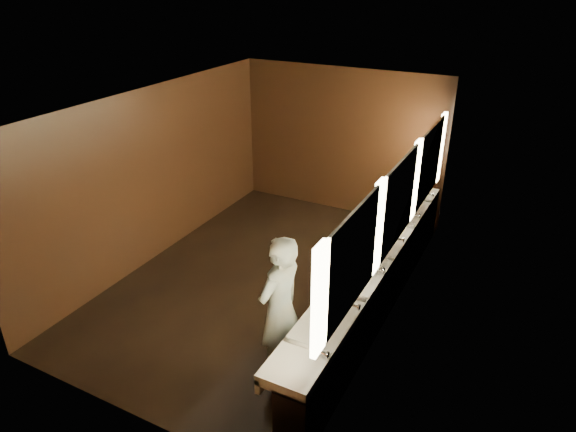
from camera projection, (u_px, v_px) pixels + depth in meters
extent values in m
plane|color=black|center=(265.00, 280.00, 8.03)|extent=(6.00, 6.00, 0.00)
cube|color=#2D2D2B|center=(260.00, 102.00, 6.81)|extent=(4.00, 6.00, 0.02)
cube|color=black|center=(341.00, 142.00, 9.81)|extent=(4.00, 0.02, 2.80)
cube|color=black|center=(110.00, 308.00, 5.03)|extent=(4.00, 0.02, 2.80)
cube|color=black|center=(155.00, 175.00, 8.25)|extent=(0.02, 6.00, 2.80)
cube|color=black|center=(397.00, 227.00, 6.59)|extent=(0.02, 6.00, 2.80)
cube|color=black|center=(378.00, 288.00, 7.10)|extent=(0.36, 5.40, 0.81)
cube|color=silver|center=(374.00, 259.00, 6.95)|extent=(0.55, 5.40, 0.12)
cube|color=silver|center=(356.00, 260.00, 7.08)|extent=(0.06, 5.40, 0.18)
cylinder|color=silver|center=(320.00, 352.00, 5.05)|extent=(0.18, 0.04, 0.04)
cylinder|color=silver|center=(352.00, 305.00, 5.75)|extent=(0.18, 0.04, 0.04)
cylinder|color=silver|center=(377.00, 269.00, 6.46)|extent=(0.18, 0.04, 0.04)
cylinder|color=silver|center=(398.00, 239.00, 7.16)|extent=(0.18, 0.04, 0.04)
cylinder|color=silver|center=(414.00, 215.00, 7.86)|extent=(0.18, 0.04, 0.04)
cylinder|color=silver|center=(428.00, 194.00, 8.56)|extent=(0.18, 0.04, 0.04)
cube|color=#FFEDB7|center=(319.00, 301.00, 4.53)|extent=(0.06, 0.22, 1.15)
cube|color=white|center=(353.00, 260.00, 5.17)|extent=(0.03, 1.32, 1.15)
cube|color=#FFEDB7|center=(377.00, 228.00, 5.81)|extent=(0.06, 0.23, 1.15)
cube|color=white|center=(399.00, 202.00, 6.44)|extent=(0.03, 1.32, 1.15)
cube|color=#FFEDB7|center=(414.00, 181.00, 7.09)|extent=(0.06, 0.23, 1.15)
cube|color=white|center=(429.00, 163.00, 7.72)|extent=(0.03, 1.32, 1.15)
cube|color=#FFEDB7|center=(440.00, 148.00, 8.37)|extent=(0.06, 0.22, 1.15)
imported|color=#7CA2B9|center=(280.00, 309.00, 5.83)|extent=(0.55, 0.74, 1.83)
cylinder|color=black|center=(347.00, 312.00, 6.83)|extent=(0.40, 0.40, 0.55)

